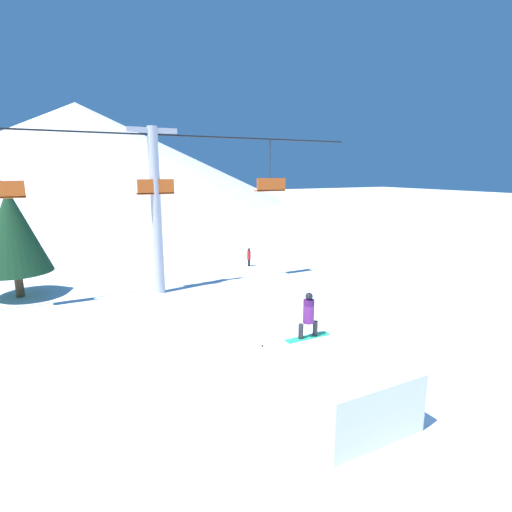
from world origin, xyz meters
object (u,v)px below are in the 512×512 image
at_px(pine_tree_near, 12,231).
at_px(distant_skier, 249,256).
at_px(snowboarder, 309,316).
at_px(snow_ramp, 337,385).

height_order(pine_tree_near, distant_skier, pine_tree_near).
relative_size(snowboarder, distant_skier, 1.15).
distance_m(snowboarder, pine_tree_near, 15.96).
bearing_deg(snow_ramp, snowboarder, 89.01).
distance_m(snowboarder, distant_skier, 15.30).
bearing_deg(snowboarder, distant_skier, 70.26).
distance_m(snow_ramp, distant_skier, 16.57).
height_order(snowboarder, pine_tree_near, pine_tree_near).
relative_size(snow_ramp, snowboarder, 2.33).
xyz_separation_m(snowboarder, pine_tree_near, (-8.03, 13.74, 1.15)).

